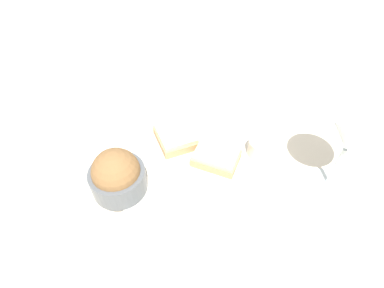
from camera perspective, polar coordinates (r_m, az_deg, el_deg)
The scene contains 7 objects.
ground_plane at distance 0.61m, azimuth -0.00°, elevation -2.22°, with size 4.00×4.00×0.00m, color beige.
dinner_plate at distance 0.60m, azimuth -0.00°, elevation -1.78°, with size 0.35×0.35×0.01m.
salad_bowl at distance 0.53m, azimuth -14.07°, elevation -5.80°, with size 0.10×0.10×0.09m.
sauce_ramekin at distance 0.59m, azimuth 12.93°, elevation -0.50°, with size 0.05×0.05×0.04m.
cheese_toast_near at distance 0.61m, azimuth -3.07°, elevation 1.49°, with size 0.11×0.10×0.03m.
cheese_toast_far at distance 0.57m, azimuth 4.62°, elevation -2.47°, with size 0.10×0.08×0.03m.
wine_glass at distance 0.53m, azimuth 28.29°, elevation 1.42°, with size 0.10×0.10×0.16m.
Camera 1 is at (-0.26, 0.31, 0.45)m, focal length 28.00 mm.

